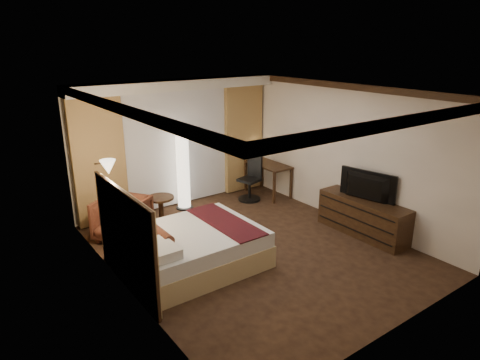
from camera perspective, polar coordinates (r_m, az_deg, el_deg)
floor at (r=7.53m, az=1.81°, el=-9.13°), size 4.50×5.50×0.01m
ceiling at (r=6.73m, az=2.04°, el=11.76°), size 4.50×5.50×0.01m
back_wall at (r=9.26m, az=-8.61°, el=4.85°), size 4.50×0.02×2.70m
left_wall at (r=5.97m, az=-15.41°, el=-3.10°), size 0.02×5.50×2.70m
right_wall at (r=8.53m, az=13.97°, el=3.37°), size 0.02×5.50×2.70m
crown_molding at (r=6.74m, az=2.04°, el=11.25°), size 4.50×5.50×0.12m
soffit at (r=8.84m, az=-8.22°, el=12.47°), size 4.50×0.50×0.20m
curtain_sheer at (r=9.21m, az=-8.35°, el=4.16°), size 2.48×0.04×2.45m
curtain_left_drape at (r=8.53m, az=-18.28°, el=2.29°), size 1.00×0.14×2.45m
curtain_right_drape at (r=10.04m, az=0.44°, el=5.51°), size 1.00×0.14×2.45m
wall_sconce at (r=6.77m, az=-17.18°, el=1.66°), size 0.24×0.24×0.24m
bed at (r=6.90m, az=-6.35°, el=-9.04°), size 2.09×1.63×0.61m
headboard at (r=6.32m, az=-14.89°, el=-7.79°), size 0.12×1.93×1.50m
armchair at (r=8.00m, az=-15.44°, el=-4.75°), size 1.11×1.12×0.85m
side_table at (r=8.48m, az=-10.47°, el=-4.04°), size 0.52×0.52×0.57m
floor_lamp at (r=9.04m, az=-7.60°, el=1.29°), size 0.36×0.36×1.70m
desk at (r=9.95m, az=3.71°, el=0.13°), size 0.55×1.16×0.75m
desk_lamp at (r=10.12m, az=2.22°, el=3.67°), size 0.18×0.18×0.34m
office_chair at (r=9.53m, az=1.28°, el=0.25°), size 0.61×0.61×1.04m
dresser at (r=8.24m, az=16.08°, el=-4.75°), size 0.50×1.76×0.69m
television at (r=7.99m, az=16.35°, el=-0.50°), size 0.82×1.17×0.14m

